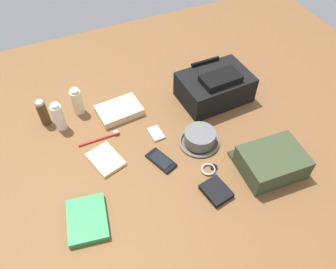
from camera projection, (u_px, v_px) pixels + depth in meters
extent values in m
cube|color=brown|center=(168.00, 142.00, 1.50)|extent=(2.64, 2.02, 0.02)
cube|color=black|center=(215.00, 87.00, 1.62)|extent=(0.34, 0.24, 0.13)
cube|color=black|center=(221.00, 79.00, 1.54)|extent=(0.19, 0.11, 0.03)
cylinder|color=black|center=(205.00, 61.00, 1.63)|extent=(0.15, 0.02, 0.02)
cube|color=#384228|center=(272.00, 162.00, 1.35)|extent=(0.26, 0.20, 0.10)
cube|color=#2C3520|center=(255.00, 151.00, 1.44)|extent=(0.24, 0.08, 0.01)
cylinder|color=slate|center=(200.00, 137.00, 1.45)|extent=(0.14, 0.14, 0.06)
torus|color=slate|center=(199.00, 142.00, 1.47)|extent=(0.18, 0.18, 0.01)
cylinder|color=#473319|center=(43.00, 114.00, 1.52)|extent=(0.04, 0.04, 0.12)
cylinder|color=silver|center=(39.00, 103.00, 1.47)|extent=(0.03, 0.03, 0.01)
cylinder|color=white|center=(59.00, 118.00, 1.49)|extent=(0.05, 0.05, 0.13)
cylinder|color=silver|center=(55.00, 106.00, 1.43)|extent=(0.04, 0.04, 0.01)
cylinder|color=beige|center=(77.00, 102.00, 1.56)|extent=(0.05, 0.05, 0.12)
cylinder|color=beige|center=(74.00, 91.00, 1.51)|extent=(0.04, 0.04, 0.01)
cube|color=#2D934C|center=(87.00, 220.00, 1.22)|extent=(0.17, 0.20, 0.03)
cube|color=white|center=(87.00, 220.00, 1.22)|extent=(0.16, 0.20, 0.02)
cube|color=black|center=(161.00, 161.00, 1.41)|extent=(0.11, 0.15, 0.01)
cube|color=black|center=(161.00, 160.00, 1.40)|extent=(0.08, 0.10, 0.00)
cube|color=#B7B7BC|center=(156.00, 133.00, 1.51)|extent=(0.06, 0.09, 0.01)
cylinder|color=silver|center=(157.00, 135.00, 1.50)|extent=(0.03, 0.03, 0.00)
torus|color=#99999E|center=(208.00, 169.00, 1.38)|extent=(0.06, 0.06, 0.01)
cylinder|color=black|center=(214.00, 167.00, 1.38)|extent=(0.03, 0.03, 0.01)
cylinder|color=red|center=(99.00, 139.00, 1.49)|extent=(0.19, 0.01, 0.01)
cube|color=white|center=(116.00, 132.00, 1.50)|extent=(0.02, 0.01, 0.01)
cube|color=black|center=(216.00, 191.00, 1.30)|extent=(0.11, 0.12, 0.02)
cube|color=beige|center=(106.00, 159.00, 1.41)|extent=(0.15, 0.17, 0.02)
cube|color=beige|center=(119.00, 110.00, 1.59)|extent=(0.21, 0.16, 0.04)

